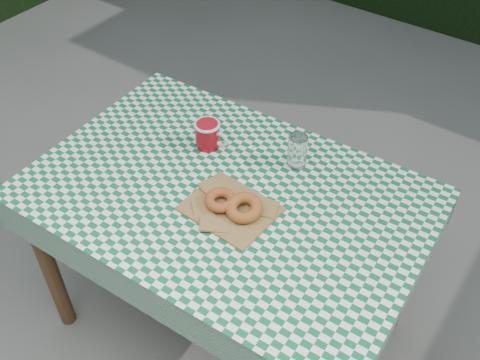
# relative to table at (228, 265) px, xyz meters

# --- Properties ---
(ground) EXTENTS (60.00, 60.00, 0.00)m
(ground) POSITION_rel_table_xyz_m (-0.08, -0.01, -0.38)
(ground) COLOR #5A5A54
(ground) RESTS_ON ground
(table) EXTENTS (1.29, 0.89, 0.75)m
(table) POSITION_rel_table_xyz_m (0.00, 0.00, 0.00)
(table) COLOR brown
(table) RESTS_ON ground
(tablecloth) EXTENTS (1.31, 0.91, 0.01)m
(tablecloth) POSITION_rel_table_xyz_m (0.00, 0.00, 0.38)
(tablecloth) COLOR #0E5930
(tablecloth) RESTS_ON table
(paper_bag) EXTENTS (0.29, 0.23, 0.01)m
(paper_bag) POSITION_rel_table_xyz_m (0.06, -0.05, 0.39)
(paper_bag) COLOR olive
(paper_bag) RESTS_ON tablecloth
(bagel_front) EXTENTS (0.11, 0.11, 0.03)m
(bagel_front) POSITION_rel_table_xyz_m (0.03, -0.06, 0.41)
(bagel_front) COLOR #A14921
(bagel_front) RESTS_ON paper_bag
(bagel_back) EXTENTS (0.12, 0.12, 0.04)m
(bagel_back) POSITION_rel_table_xyz_m (0.10, -0.05, 0.41)
(bagel_back) COLOR #A56122
(bagel_back) RESTS_ON paper_bag
(coffee_mug) EXTENTS (0.18, 0.18, 0.10)m
(coffee_mug) POSITION_rel_table_xyz_m (-0.19, 0.15, 0.43)
(coffee_mug) COLOR maroon
(coffee_mug) RESTS_ON tablecloth
(drinking_glass) EXTENTS (0.07, 0.07, 0.12)m
(drinking_glass) POSITION_rel_table_xyz_m (0.11, 0.25, 0.44)
(drinking_glass) COLOR white
(drinking_glass) RESTS_ON tablecloth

